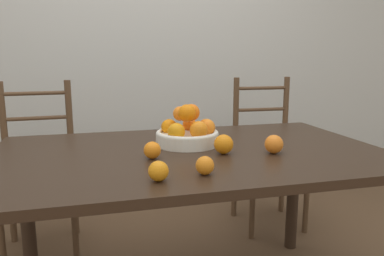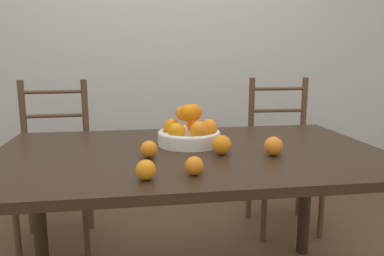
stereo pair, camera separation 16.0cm
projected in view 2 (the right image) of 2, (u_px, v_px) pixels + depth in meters
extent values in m
cube|color=beige|center=(162.00, 39.00, 2.99)|extent=(8.00, 0.06, 2.60)
cube|color=black|center=(190.00, 154.00, 1.60)|extent=(1.65, 1.00, 0.03)
cylinder|color=black|center=(39.00, 210.00, 1.97)|extent=(0.07, 0.07, 0.73)
cylinder|color=black|center=(305.00, 194.00, 2.19)|extent=(0.07, 0.07, 0.73)
cylinder|color=silver|center=(189.00, 139.00, 1.70)|extent=(0.28, 0.28, 0.05)
torus|color=silver|center=(189.00, 133.00, 1.70)|extent=(0.28, 0.28, 0.02)
sphere|color=orange|center=(209.00, 128.00, 1.69)|extent=(0.08, 0.08, 0.08)
sphere|color=orange|center=(193.00, 124.00, 1.78)|extent=(0.06, 0.06, 0.06)
sphere|color=orange|center=(172.00, 127.00, 1.73)|extent=(0.07, 0.07, 0.07)
sphere|color=orange|center=(177.00, 131.00, 1.62)|extent=(0.08, 0.08, 0.08)
sphere|color=orange|center=(199.00, 130.00, 1.62)|extent=(0.08, 0.08, 0.08)
sphere|color=orange|center=(193.00, 112.00, 1.69)|extent=(0.08, 0.08, 0.08)
sphere|color=orange|center=(182.00, 113.00, 1.70)|extent=(0.07, 0.07, 0.07)
sphere|color=orange|center=(188.00, 113.00, 1.66)|extent=(0.08, 0.08, 0.08)
sphere|color=orange|center=(274.00, 146.00, 1.51)|extent=(0.08, 0.08, 0.08)
sphere|color=orange|center=(194.00, 166.00, 1.27)|extent=(0.06, 0.06, 0.06)
sphere|color=orange|center=(149.00, 149.00, 1.48)|extent=(0.07, 0.07, 0.07)
sphere|color=orange|center=(146.00, 170.00, 1.22)|extent=(0.07, 0.07, 0.07)
sphere|color=orange|center=(222.00, 145.00, 1.53)|extent=(0.08, 0.08, 0.08)
cylinder|color=#513823|center=(16.00, 223.00, 2.11)|extent=(0.04, 0.04, 0.47)
cylinder|color=#513823|center=(86.00, 218.00, 2.19)|extent=(0.04, 0.04, 0.47)
cylinder|color=#513823|center=(27.00, 159.00, 2.41)|extent=(0.04, 0.04, 1.02)
cylinder|color=#513823|center=(88.00, 156.00, 2.48)|extent=(0.04, 0.04, 1.02)
cube|color=#513823|center=(53.00, 169.00, 2.28)|extent=(0.44, 0.42, 0.04)
cylinder|color=#513823|center=(56.00, 139.00, 2.42)|extent=(0.38, 0.04, 0.02)
cylinder|color=#513823|center=(55.00, 116.00, 2.39)|extent=(0.38, 0.04, 0.02)
cylinder|color=#513823|center=(53.00, 92.00, 2.36)|extent=(0.38, 0.04, 0.02)
cylinder|color=#513823|center=(264.00, 206.00, 2.35)|extent=(0.04, 0.04, 0.47)
cylinder|color=#513823|center=(322.00, 204.00, 2.39)|extent=(0.04, 0.04, 0.47)
cylinder|color=#513823|center=(250.00, 150.00, 2.65)|extent=(0.04, 0.04, 1.02)
cylinder|color=#513823|center=(302.00, 149.00, 2.69)|extent=(0.04, 0.04, 1.02)
cube|color=#513823|center=(285.00, 159.00, 2.50)|extent=(0.43, 0.42, 0.04)
cylinder|color=#513823|center=(277.00, 132.00, 2.65)|extent=(0.38, 0.04, 0.02)
cylinder|color=#513823|center=(278.00, 111.00, 2.62)|extent=(0.38, 0.04, 0.02)
cylinder|color=#513823|center=(279.00, 89.00, 2.59)|extent=(0.38, 0.04, 0.02)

